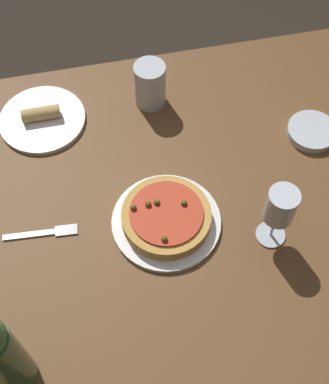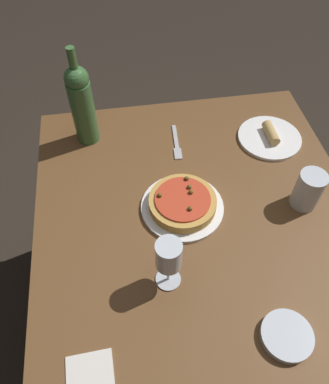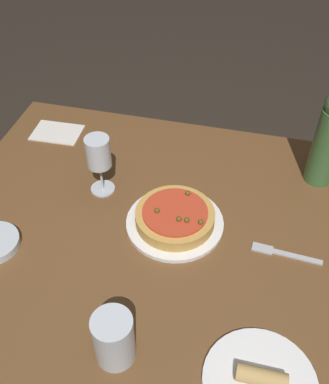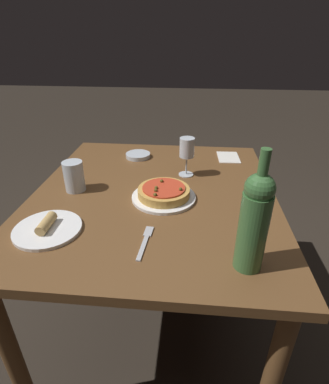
{
  "view_description": "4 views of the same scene",
  "coord_description": "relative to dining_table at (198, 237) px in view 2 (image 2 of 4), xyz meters",
  "views": [
    {
      "loc": [
        -0.18,
        -0.62,
        1.85
      ],
      "look_at": [
        -0.05,
        0.01,
        0.81
      ],
      "focal_mm": 50.0,
      "sensor_mm": 36.0,
      "label": 1
    },
    {
      "loc": [
        0.61,
        -0.21,
        1.69
      ],
      "look_at": [
        -0.04,
        -0.1,
        0.86
      ],
      "focal_mm": 35.0,
      "sensor_mm": 36.0,
      "label": 2
    },
    {
      "loc": [
        -0.21,
        0.72,
        1.64
      ],
      "look_at": [
        -0.02,
        -0.08,
        0.84
      ],
      "focal_mm": 42.0,
      "sensor_mm": 36.0,
      "label": 3
    },
    {
      "loc": [
        -1.08,
        -0.15,
        1.35
      ],
      "look_at": [
        -0.1,
        -0.05,
        0.81
      ],
      "focal_mm": 28.0,
      "sensor_mm": 36.0,
      "label": 4
    }
  ],
  "objects": [
    {
      "name": "side_bowl",
      "position": [
        0.37,
        0.13,
        0.11
      ],
      "size": [
        0.13,
        0.13,
        0.02
      ],
      "color": "silver",
      "rests_on": "dining_table"
    },
    {
      "name": "wine_bottle",
      "position": [
        -0.41,
        -0.32,
        0.25
      ],
      "size": [
        0.08,
        0.08,
        0.35
      ],
      "color": "#3D6B38",
      "rests_on": "dining_table"
    },
    {
      "name": "fork",
      "position": [
        -0.33,
        -0.01,
        0.1
      ],
      "size": [
        0.17,
        0.03,
        0.0
      ],
      "rotation": [
        0.0,
        0.0,
        -0.07
      ],
      "color": "#B7B7BC",
      "rests_on": "dining_table"
    },
    {
      "name": "dinner_plate",
      "position": [
        -0.05,
        -0.05,
        0.1
      ],
      "size": [
        0.25,
        0.25,
        0.01
      ],
      "color": "white",
      "rests_on": "dining_table"
    },
    {
      "name": "water_cup",
      "position": [
        -0.02,
        0.33,
        0.16
      ],
      "size": [
        0.08,
        0.08,
        0.13
      ],
      "color": "silver",
      "rests_on": "dining_table"
    },
    {
      "name": "ground_plane",
      "position": [
        0.0,
        0.0,
        -0.66
      ],
      "size": [
        14.0,
        14.0,
        0.0
      ],
      "primitive_type": "plane",
      "color": "#2D261E"
    },
    {
      "name": "side_plate",
      "position": [
        -0.31,
        0.32,
        0.11
      ],
      "size": [
        0.22,
        0.22,
        0.05
      ],
      "color": "white",
      "rests_on": "dining_table"
    },
    {
      "name": "dining_table",
      "position": [
        0.0,
        0.0,
        0.0
      ],
      "size": [
        1.13,
        0.99,
        0.76
      ],
      "color": "brown",
      "rests_on": "ground_plane"
    },
    {
      "name": "pizza",
      "position": [
        -0.05,
        -0.05,
        0.13
      ],
      "size": [
        0.21,
        0.21,
        0.05
      ],
      "color": "gold",
      "rests_on": "dinner_plate"
    },
    {
      "name": "wine_glass",
      "position": [
        0.17,
        -0.13,
        0.22
      ],
      "size": [
        0.07,
        0.07,
        0.18
      ],
      "color": "silver",
      "rests_on": "dining_table"
    }
  ]
}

